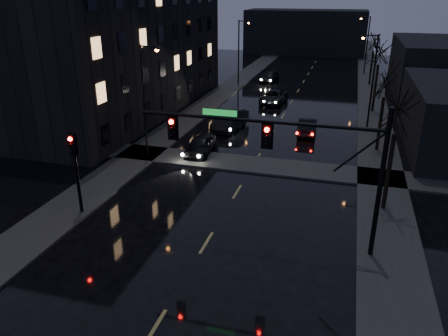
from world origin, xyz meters
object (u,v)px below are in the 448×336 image
Objects in this scene: oncoming_car_b at (230,120)px; oncoming_car_a at (201,145)px; lead_car at (307,126)px; oncoming_car_c at (273,97)px; oncoming_car_d at (269,77)px.

oncoming_car_a is at bearing -86.83° from oncoming_car_b.
oncoming_car_a is 10.03m from lead_car.
oncoming_car_a is at bearing -93.70° from oncoming_car_c.
oncoming_car_a is at bearing 42.05° from lead_car.
oncoming_car_b is (0.46, 6.66, 0.11)m from oncoming_car_a.
oncoming_car_c is (2.01, 10.41, -0.13)m from oncoming_car_b.
oncoming_car_b reaches higher than oncoming_car_a.
oncoming_car_c is at bearing -67.62° from lead_car.
lead_car is at bearing -64.12° from oncoming_car_d.
oncoming_car_b is 6.69m from lead_car.
oncoming_car_c reaches higher than oncoming_car_d.
lead_car is at bearing 10.45° from oncoming_car_b.
oncoming_car_d is (-2.65, 11.62, -0.03)m from oncoming_car_c.
oncoming_car_a is 0.92× the size of oncoming_car_d.
oncoming_car_b is at bearing -81.12° from oncoming_car_d.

